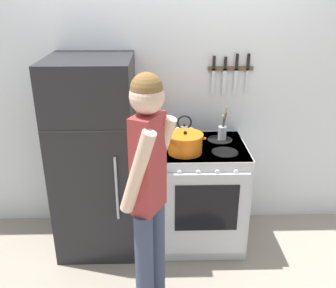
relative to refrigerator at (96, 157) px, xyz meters
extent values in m
plane|color=gray|center=(0.58, 0.34, -0.81)|extent=(14.00, 14.00, 0.00)
cube|color=silver|center=(0.58, 0.37, 0.47)|extent=(10.00, 0.06, 2.55)
cube|color=black|center=(0.00, 0.00, 0.00)|extent=(0.64, 0.68, 1.61)
cube|color=#2D2D2D|center=(0.00, -0.34, 0.36)|extent=(0.63, 0.01, 0.01)
cylinder|color=#B2B5BA|center=(0.20, -0.35, -0.10)|extent=(0.02, 0.02, 0.52)
cube|color=silver|center=(0.88, 0.01, -0.36)|extent=(0.70, 0.65, 0.90)
cube|color=black|center=(0.88, 0.01, 0.08)|extent=(0.69, 0.64, 0.02)
cube|color=black|center=(0.88, -0.29, -0.37)|extent=(0.60, 0.05, 0.68)
cylinder|color=black|center=(0.72, -0.12, 0.09)|extent=(0.21, 0.21, 0.01)
cylinder|color=black|center=(1.03, -0.12, 0.09)|extent=(0.21, 0.21, 0.01)
cylinder|color=black|center=(0.72, 0.14, 0.09)|extent=(0.21, 0.21, 0.01)
cylinder|color=black|center=(1.03, 0.14, 0.09)|extent=(0.21, 0.21, 0.01)
cylinder|color=silver|center=(0.67, -0.33, 0.02)|extent=(0.04, 0.02, 0.04)
cylinder|color=silver|center=(0.81, -0.33, 0.02)|extent=(0.04, 0.02, 0.04)
cylinder|color=silver|center=(0.95, -0.33, 0.02)|extent=(0.04, 0.02, 0.04)
cylinder|color=silver|center=(1.09, -0.33, 0.02)|extent=(0.04, 0.02, 0.04)
cube|color=silver|center=(0.88, -0.33, -0.35)|extent=(0.64, 0.03, 0.72)
cube|color=black|center=(0.88, -0.35, -0.28)|extent=(0.49, 0.01, 0.40)
cylinder|color=orange|center=(0.72, -0.12, 0.16)|extent=(0.27, 0.27, 0.13)
cylinder|color=orange|center=(0.72, -0.12, 0.23)|extent=(0.28, 0.28, 0.02)
sphere|color=black|center=(0.72, -0.12, 0.25)|extent=(0.03, 0.03, 0.03)
cylinder|color=orange|center=(0.57, -0.12, 0.20)|extent=(0.03, 0.02, 0.02)
cylinder|color=orange|center=(0.86, -0.12, 0.20)|extent=(0.03, 0.02, 0.02)
cylinder|color=silver|center=(0.73, 0.14, 0.14)|extent=(0.16, 0.16, 0.10)
cone|color=silver|center=(0.73, 0.14, 0.20)|extent=(0.15, 0.15, 0.02)
sphere|color=black|center=(0.73, 0.14, 0.22)|extent=(0.02, 0.02, 0.02)
cone|color=silver|center=(0.81, 0.14, 0.15)|extent=(0.09, 0.03, 0.08)
torus|color=black|center=(0.73, 0.14, 0.24)|extent=(0.13, 0.01, 0.13)
cylinder|color=#B7BABF|center=(1.05, 0.15, 0.15)|extent=(0.07, 0.07, 0.11)
cylinder|color=#9E7547|center=(1.06, 0.16, 0.24)|extent=(0.05, 0.02, 0.26)
cylinder|color=#232326|center=(1.05, 0.15, 0.20)|extent=(0.03, 0.04, 0.17)
cylinder|color=#B2B5BA|center=(1.06, 0.15, 0.21)|extent=(0.03, 0.04, 0.20)
cylinder|color=#4C4C51|center=(1.06, 0.13, 0.22)|extent=(0.04, 0.04, 0.22)
cylinder|color=#38425B|center=(0.42, -0.87, -0.40)|extent=(0.12, 0.12, 0.82)
cylinder|color=#38425B|center=(0.49, -0.72, -0.40)|extent=(0.12, 0.12, 0.82)
cube|color=#9E3333|center=(0.45, -0.79, 0.32)|extent=(0.22, 0.26, 0.61)
cylinder|color=beige|center=(0.40, -0.91, 0.32)|extent=(0.26, 0.19, 0.54)
cylinder|color=beige|center=(0.51, -0.68, 0.32)|extent=(0.26, 0.19, 0.54)
sphere|color=beige|center=(0.45, -0.79, 0.73)|extent=(0.20, 0.20, 0.20)
sphere|color=brown|center=(0.45, -0.79, 0.77)|extent=(0.18, 0.18, 0.18)
cube|color=brown|center=(1.12, 0.33, 0.65)|extent=(0.38, 0.02, 0.03)
cube|color=silver|center=(0.98, 0.32, 0.55)|extent=(0.03, 0.00, 0.21)
cube|color=black|center=(0.98, 0.32, 0.71)|extent=(0.02, 0.02, 0.11)
cube|color=silver|center=(1.07, 0.32, 0.54)|extent=(0.03, 0.00, 0.22)
cube|color=black|center=(1.07, 0.32, 0.70)|extent=(0.02, 0.02, 0.10)
cube|color=silver|center=(1.17, 0.32, 0.55)|extent=(0.03, 0.00, 0.21)
cube|color=black|center=(1.17, 0.32, 0.72)|extent=(0.02, 0.02, 0.12)
cube|color=silver|center=(1.26, 0.32, 0.55)|extent=(0.02, 0.00, 0.21)
cube|color=black|center=(1.26, 0.32, 0.72)|extent=(0.02, 0.02, 0.12)
camera|label=1|loc=(0.52, -2.79, 1.28)|focal=40.00mm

